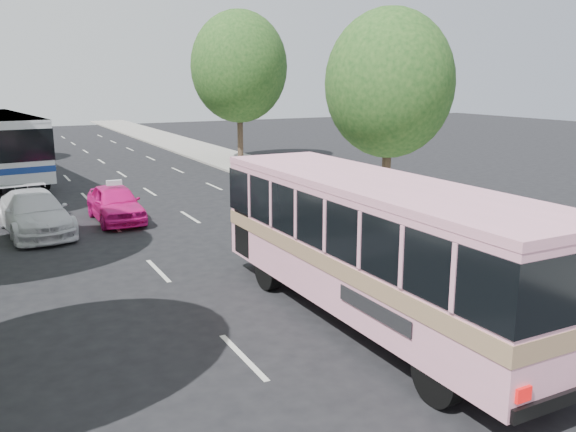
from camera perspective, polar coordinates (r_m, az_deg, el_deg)
ground at (r=14.44m, az=-0.36°, el=-8.45°), size 120.00×120.00×0.00m
sidewalk_right at (r=35.55m, az=-2.68°, el=4.43°), size 4.00×90.00×0.12m
tree_right_near at (r=24.87m, az=9.71°, el=12.57°), size 5.10×5.10×7.95m
tree_right_far at (r=39.02m, az=-4.47°, el=14.09°), size 6.00×6.00×9.35m
pink_bus at (r=13.10m, az=8.06°, el=-1.78°), size 2.63×9.93×3.16m
pink_taxi at (r=23.52m, az=-15.85°, el=1.16°), size 1.65×4.02×1.37m
white_pickup at (r=22.62m, az=-22.63°, el=0.28°), size 2.45×5.07×1.42m
tour_coach_front at (r=34.83m, az=-25.16°, el=6.37°), size 3.79×11.62×3.41m
taxi_roof_sign at (r=23.38m, az=-15.97°, el=3.02°), size 0.55×0.19×0.18m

